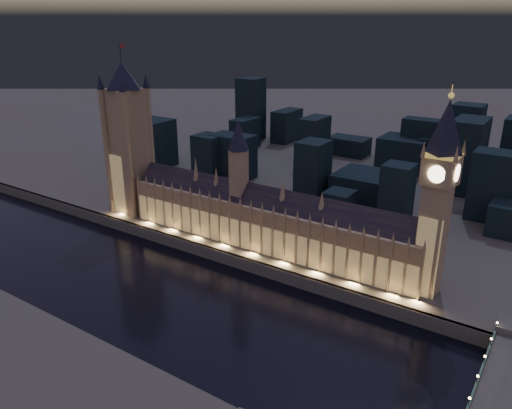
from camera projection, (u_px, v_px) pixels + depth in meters
The scene contains 8 objects.
ground_plane at pixel (194, 296), 275.53m from camera, with size 2000.00×2000.00×0.00m, color black.
north_bank at pixel (441, 126), 679.21m from camera, with size 2000.00×960.00×8.00m, color #534843.
embankment_wall at pixel (237, 261), 306.05m from camera, with size 2000.00×2.50×8.00m, color #474643.
palace_of_westminster at pixel (264, 219), 310.94m from camera, with size 202.00×21.83×78.00m.
victoria_tower at pixel (128, 132), 356.73m from camera, with size 31.68×31.68×119.78m.
elizabeth_tower at pixel (439, 184), 243.76m from camera, with size 18.00×18.00×107.91m.
westminster_bridge at pixel (498, 405), 190.64m from camera, with size 18.28×113.00×15.90m.
city_backdrop at pixel (406, 156), 436.49m from camera, with size 474.80×215.63×71.02m.
Camera 1 is at (161.29, -180.51, 145.24)m, focal length 35.00 mm.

